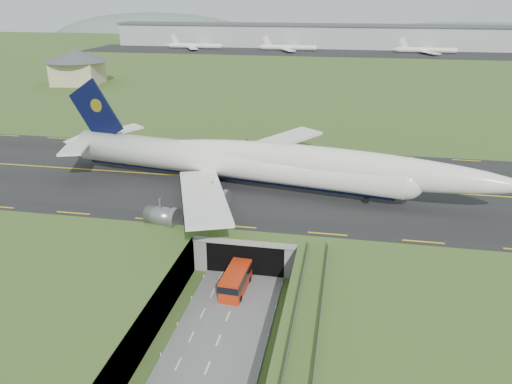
# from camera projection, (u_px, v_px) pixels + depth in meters

# --- Properties ---
(ground) EXTENTS (900.00, 900.00, 0.00)m
(ground) POSITION_uv_depth(u_px,v_px,m) (233.00, 305.00, 69.01)
(ground) COLOR #426126
(ground) RESTS_ON ground
(airfield_deck) EXTENTS (800.00, 800.00, 6.00)m
(airfield_deck) POSITION_uv_depth(u_px,v_px,m) (233.00, 286.00, 67.90)
(airfield_deck) COLOR gray
(airfield_deck) RESTS_ON ground
(trench_road) EXTENTS (12.00, 75.00, 0.20)m
(trench_road) POSITION_uv_depth(u_px,v_px,m) (219.00, 338.00, 62.12)
(trench_road) COLOR slate
(trench_road) RESTS_ON ground
(taxiway) EXTENTS (800.00, 44.00, 0.18)m
(taxiway) POSITION_uv_depth(u_px,v_px,m) (271.00, 182.00, 96.91)
(taxiway) COLOR black
(taxiway) RESTS_ON airfield_deck
(tunnel_portal) EXTENTS (17.00, 22.30, 6.00)m
(tunnel_portal) POSITION_uv_depth(u_px,v_px,m) (256.00, 231.00, 83.04)
(tunnel_portal) COLOR gray
(tunnel_portal) RESTS_ON ground
(guideway) EXTENTS (3.00, 53.00, 7.05)m
(guideway) POSITION_uv_depth(u_px,v_px,m) (299.00, 384.00, 47.69)
(guideway) COLOR #A8A8A3
(guideway) RESTS_ON ground
(jumbo_jet) EXTENTS (88.48, 57.40, 19.25)m
(jumbo_jet) POSITION_uv_depth(u_px,v_px,m) (260.00, 163.00, 91.31)
(jumbo_jet) COLOR white
(jumbo_jet) RESTS_ON ground
(shuttle_tram) EXTENTS (3.39, 8.02, 3.20)m
(shuttle_tram) POSITION_uv_depth(u_px,v_px,m) (236.00, 281.00, 71.57)
(shuttle_tram) COLOR red
(shuttle_tram) RESTS_ON ground
(service_building) EXTENTS (28.23, 28.23, 13.77)m
(service_building) POSITION_uv_depth(u_px,v_px,m) (77.00, 64.00, 199.88)
(service_building) COLOR #C3B88D
(service_building) RESTS_ON ground
(cargo_terminal) EXTENTS (320.00, 67.00, 15.60)m
(cargo_terminal) POSITION_uv_depth(u_px,v_px,m) (333.00, 36.00, 337.40)
(cargo_terminal) COLOR #B2B2B2
(cargo_terminal) RESTS_ON ground
(distant_hills) EXTENTS (700.00, 91.00, 60.00)m
(distant_hills) POSITION_uv_depth(u_px,v_px,m) (410.00, 47.00, 452.19)
(distant_hills) COLOR slate
(distant_hills) RESTS_ON ground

